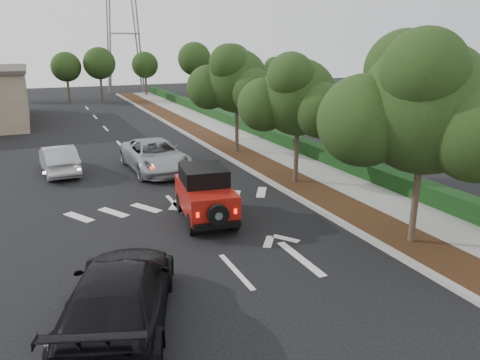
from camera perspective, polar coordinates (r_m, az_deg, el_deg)
ground at (r=12.86m, az=-0.47°, el=-11.09°), size 120.00×120.00×0.00m
curb at (r=24.96m, az=-1.59°, el=2.79°), size 0.20×70.00×0.15m
planting_strip at (r=25.34m, az=0.51°, el=2.97°), size 1.80×70.00×0.12m
sidewalk at (r=26.16m, az=4.31°, el=3.35°), size 2.00×70.00×0.12m
hedge at (r=26.75m, az=6.99°, el=4.31°), size 0.80×70.00×0.80m
transmission_tower at (r=59.73m, az=-13.60°, el=10.22°), size 7.00×4.00×28.00m
street_tree_near at (r=15.39m, az=20.04°, el=-7.36°), size 3.80×3.80×5.92m
street_tree_mid at (r=20.63m, az=6.75°, el=-0.46°), size 3.20×3.20×5.32m
street_tree_far at (r=26.25m, az=-0.39°, el=3.31°), size 3.40×3.40×5.62m
light_pole_a at (r=37.03m, az=-26.53°, el=5.43°), size 2.00×0.22×9.00m
light_pole_b at (r=48.96m, az=-27.22°, el=7.62°), size 2.00×0.22×9.00m
red_jeep at (r=16.25m, az=-4.36°, el=-1.57°), size 2.00×3.74×1.85m
silver_suv_ahead at (r=22.82m, az=-10.28°, el=2.94°), size 2.68×5.41×1.47m
black_suv_oncoming at (r=10.60m, az=-14.52°, el=-13.46°), size 3.68×5.60×1.51m
silver_sedan_oncoming at (r=23.60m, az=-21.22°, el=2.35°), size 1.72×4.15×1.33m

